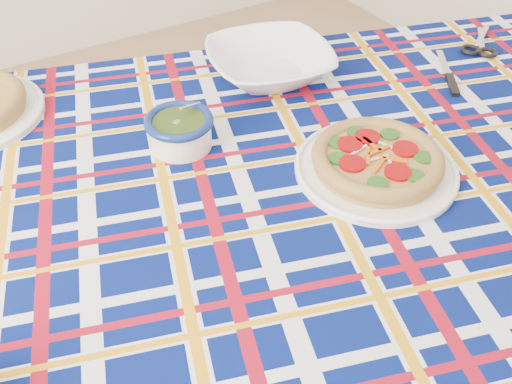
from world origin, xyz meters
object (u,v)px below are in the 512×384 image
dining_table (278,207)px  main_focaccia_plate (377,159)px  pesto_bowl (180,129)px  serving_bowl (270,63)px

dining_table → main_focaccia_plate: size_ratio=6.02×
dining_table → main_focaccia_plate: (0.17, -0.09, 0.12)m
pesto_bowl → serving_bowl: 0.35m
main_focaccia_plate → pesto_bowl: 0.41m
main_focaccia_plate → pesto_bowl: bearing=135.9°
pesto_bowl → main_focaccia_plate: bearing=-44.1°
pesto_bowl → serving_bowl: size_ratio=0.48×
dining_table → serving_bowl: serving_bowl is taller
dining_table → main_focaccia_plate: bearing=-10.3°
dining_table → serving_bowl: bearing=77.7°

